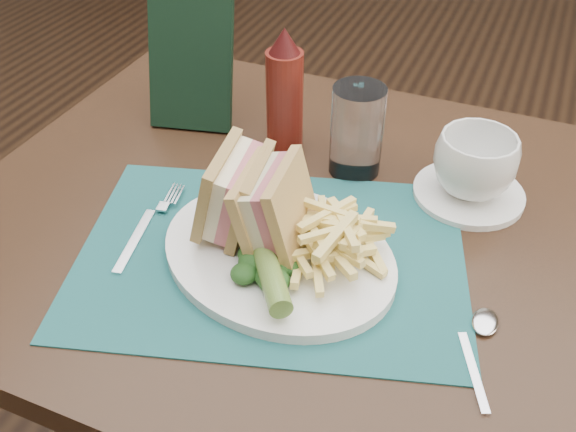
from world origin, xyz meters
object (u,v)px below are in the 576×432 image
(plate, at_px, (278,255))
(table_main, at_px, (296,383))
(saucer, at_px, (468,194))
(drinking_glass, at_px, (357,131))
(ketchup_bottle, at_px, (285,90))
(sandwich_half_b, at_px, (258,203))
(coffee_cup, at_px, (475,165))
(check_presenter, at_px, (191,60))
(placemat, at_px, (271,255))
(sandwich_half_a, at_px, (217,188))

(plate, bearing_deg, table_main, 114.83)
(saucer, relative_size, drinking_glass, 1.15)
(ketchup_bottle, bearing_deg, table_main, -61.06)
(plate, height_order, drinking_glass, drinking_glass)
(sandwich_half_b, distance_m, saucer, 0.31)
(saucer, distance_m, coffee_cup, 0.05)
(table_main, xyz_separation_m, plate, (0.01, -0.10, 0.38))
(plate, distance_m, ketchup_bottle, 0.27)
(plate, height_order, ketchup_bottle, ketchup_bottle)
(saucer, bearing_deg, plate, -130.96)
(sandwich_half_b, distance_m, coffee_cup, 0.30)
(sandwich_half_b, bearing_deg, check_presenter, 127.65)
(plate, bearing_deg, coffee_cup, 65.51)
(placemat, height_order, coffee_cup, coffee_cup)
(plate, xyz_separation_m, check_presenter, (-0.25, 0.25, 0.09))
(sandwich_half_a, bearing_deg, check_presenter, 116.52)
(sandwich_half_a, distance_m, coffee_cup, 0.34)
(sandwich_half_a, height_order, sandwich_half_b, same)
(placemat, height_order, saucer, saucer)
(coffee_cup, height_order, check_presenter, check_presenter)
(table_main, bearing_deg, placemat, -88.06)
(placemat, height_order, check_presenter, check_presenter)
(plate, height_order, saucer, plate)
(saucer, height_order, drinking_glass, drinking_glass)
(sandwich_half_b, xyz_separation_m, saucer, (0.22, 0.21, -0.07))
(placemat, xyz_separation_m, coffee_cup, (0.20, 0.21, 0.05))
(table_main, distance_m, plate, 0.40)
(table_main, bearing_deg, ketchup_bottle, 118.94)
(table_main, height_order, sandwich_half_a, sandwich_half_a)
(sandwich_half_a, height_order, drinking_glass, drinking_glass)
(sandwich_half_b, bearing_deg, ketchup_bottle, 100.52)
(sandwich_half_b, bearing_deg, coffee_cup, 38.51)
(sandwich_half_b, height_order, ketchup_bottle, ketchup_bottle)
(placemat, relative_size, check_presenter, 2.22)
(table_main, relative_size, placemat, 1.92)
(sandwich_half_b, height_order, saucer, sandwich_half_b)
(saucer, height_order, coffee_cup, coffee_cup)
(plate, relative_size, sandwich_half_a, 2.72)
(table_main, height_order, ketchup_bottle, ketchup_bottle)
(plate, bearing_deg, drinking_glass, 100.16)
(sandwich_half_a, bearing_deg, placemat, -18.84)
(ketchup_bottle, bearing_deg, coffee_cup, -4.79)
(sandwich_half_a, height_order, coffee_cup, sandwich_half_a)
(drinking_glass, bearing_deg, sandwich_half_b, -104.66)
(placemat, xyz_separation_m, plate, (0.01, -0.00, 0.01))
(saucer, relative_size, check_presenter, 0.71)
(drinking_glass, bearing_deg, table_main, -107.56)
(check_presenter, bearing_deg, sandwich_half_a, -67.89)
(placemat, xyz_separation_m, ketchup_bottle, (-0.08, 0.24, 0.09))
(table_main, distance_m, check_presenter, 0.56)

